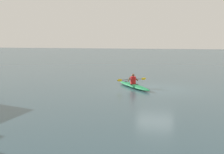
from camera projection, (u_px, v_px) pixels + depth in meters
name	position (u px, v px, depth m)	size (l,w,h in m)	color
ground_plane	(155.00, 89.00, 20.34)	(160.00, 160.00, 0.00)	#334C56
kayak	(134.00, 86.00, 20.81)	(3.12, 3.91, 0.26)	#19723F
kayaker	(133.00, 80.00, 20.87)	(1.89, 1.41, 0.74)	red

